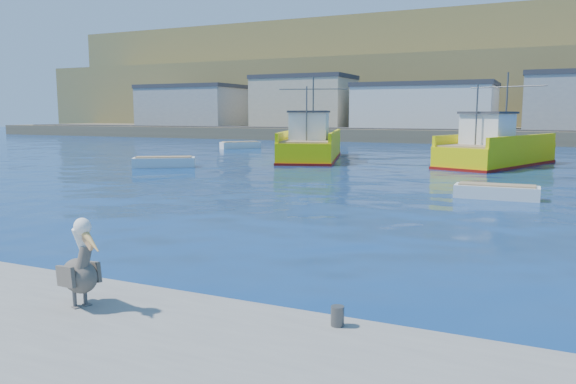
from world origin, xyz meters
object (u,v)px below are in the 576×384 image
object	(u,v)px
pelican	(80,269)
skiff_mid	(496,193)
skiff_extra	(240,146)
trawler_yellow_a	(311,146)
skiff_left	(164,163)
trawler_yellow_b	(495,151)

from	to	relation	value
pelican	skiff_mid	bearing A→B (deg)	75.65
skiff_extra	pelican	distance (m)	49.51
trawler_yellow_a	skiff_mid	distance (m)	21.71
skiff_left	trawler_yellow_a	bearing A→B (deg)	57.55
trawler_yellow_b	trawler_yellow_a	bearing A→B (deg)	-177.74
trawler_yellow_a	pelican	xyz separation A→B (m)	(10.30, -34.31, 0.05)
trawler_yellow_a	skiff_extra	size ratio (longest dim) A/B	3.16
trawler_yellow_a	skiff_extra	distance (m)	15.60
skiff_extra	pelican	xyz separation A→B (m)	(22.35, -44.17, 0.85)
skiff_left	skiff_mid	distance (m)	22.23
skiff_extra	pelican	world-z (taller)	pelican
trawler_yellow_a	skiff_extra	bearing A→B (deg)	140.70
trawler_yellow_b	skiff_extra	world-z (taller)	trawler_yellow_b
trawler_yellow_a	skiff_mid	xyz separation A→B (m)	(15.09, -15.58, -0.84)
skiff_mid	skiff_extra	distance (m)	37.20
trawler_yellow_b	skiff_mid	size ratio (longest dim) A/B	3.50
skiff_mid	pelican	bearing A→B (deg)	-104.35
trawler_yellow_b	pelican	size ratio (longest dim) A/B	8.12
trawler_yellow_b	skiff_left	world-z (taller)	trawler_yellow_b
skiff_left	pelican	distance (m)	29.39
trawler_yellow_b	skiff_mid	bearing A→B (deg)	-84.88
trawler_yellow_a	trawler_yellow_b	distance (m)	13.66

